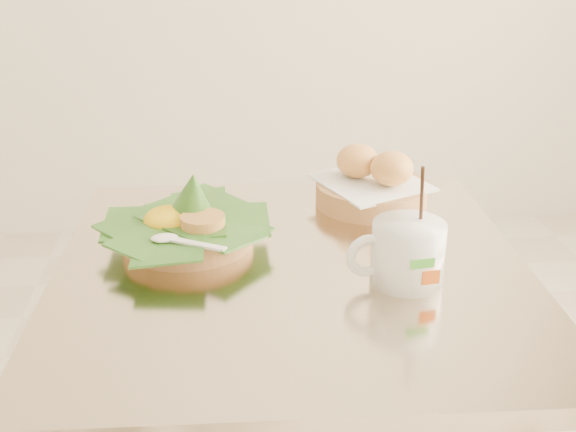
{
  "coord_description": "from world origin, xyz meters",
  "views": [
    {
      "loc": [
        0.0,
        -0.99,
        1.24
      ],
      "look_at": [
        0.1,
        -0.02,
        0.82
      ],
      "focal_mm": 45.0,
      "sensor_mm": 36.0,
      "label": 1
    }
  ],
  "objects": [
    {
      "name": "rice_basket",
      "position": [
        -0.06,
        0.05,
        0.78
      ],
      "size": [
        0.26,
        0.26,
        0.13
      ],
      "rotation": [
        0.0,
        0.0,
        -0.18
      ],
      "color": "tan",
      "rests_on": "cafe_table"
    },
    {
      "name": "coffee_mug",
      "position": [
        0.25,
        -0.11,
        0.8
      ],
      "size": [
        0.14,
        0.11,
        0.18
      ],
      "rotation": [
        0.0,
        0.0,
        0.12
      ],
      "color": "white",
      "rests_on": "cafe_table"
    },
    {
      "name": "bread_basket",
      "position": [
        0.27,
        0.19,
        0.79
      ],
      "size": [
        0.22,
        0.22,
        0.1
      ],
      "rotation": [
        0.0,
        0.0,
        -0.36
      ],
      "color": "tan",
      "rests_on": "cafe_table"
    },
    {
      "name": "cafe_table",
      "position": [
        0.1,
        -0.04,
        0.53
      ],
      "size": [
        0.72,
        0.72,
        0.75
      ],
      "rotation": [
        0.0,
        0.0,
        -0.03
      ],
      "color": "gray",
      "rests_on": "floor"
    }
  ]
}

